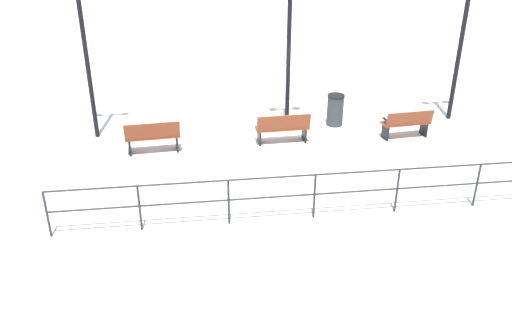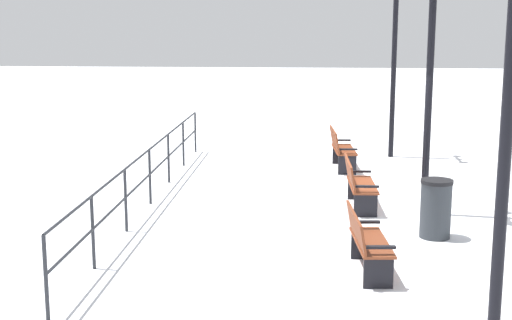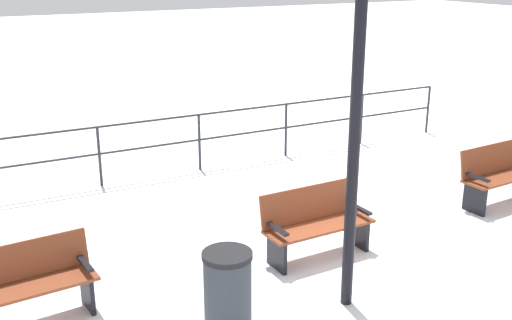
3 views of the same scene
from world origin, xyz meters
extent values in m
plane|color=white|center=(0.00, 0.00, 0.00)|extent=(80.00, 80.00, 0.00)
cube|color=brown|center=(0.01, -3.60, 0.45)|extent=(0.55, 1.44, 0.04)
cube|color=brown|center=(-0.21, -3.62, 0.67)|extent=(0.22, 1.41, 0.41)
cube|color=black|center=(0.06, -4.20, 0.22)|extent=(0.40, 0.08, 0.45)
cube|color=black|center=(-0.04, -3.00, 0.22)|extent=(0.40, 0.08, 0.45)
cube|color=black|center=(0.08, -4.20, 0.57)|extent=(0.40, 0.10, 0.04)
cube|color=black|center=(-0.02, -3.00, 0.57)|extent=(0.40, 0.10, 0.04)
cube|color=brown|center=(0.13, 0.00, 0.44)|extent=(0.51, 1.52, 0.04)
cube|color=brown|center=(-0.10, -0.01, 0.69)|extent=(0.16, 1.51, 0.46)
cube|color=black|center=(0.15, -0.65, 0.22)|extent=(0.42, 0.06, 0.44)
cube|color=black|center=(0.11, 0.65, 0.22)|extent=(0.42, 0.06, 0.44)
cube|color=black|center=(0.17, -0.65, 0.56)|extent=(0.42, 0.08, 0.04)
cube|color=black|center=(0.13, 0.65, 0.56)|extent=(0.42, 0.08, 0.04)
cube|color=brown|center=(-0.05, 3.60, 0.47)|extent=(0.56, 1.50, 0.04)
cube|color=brown|center=(-0.28, 3.59, 0.72)|extent=(0.21, 1.48, 0.47)
cube|color=black|center=(0.00, 2.97, 0.23)|extent=(0.41, 0.08, 0.47)
cube|color=black|center=(-0.09, 4.24, 0.23)|extent=(0.41, 0.08, 0.47)
cube|color=black|center=(0.02, 2.97, 0.59)|extent=(0.42, 0.10, 0.04)
cube|color=black|center=(-0.07, 4.24, 0.59)|extent=(0.42, 0.10, 0.04)
cylinder|color=black|center=(1.23, -5.54, 2.07)|extent=(0.14, 0.14, 4.14)
cylinder|color=black|center=(1.23, -0.35, 2.18)|extent=(0.13, 0.13, 4.35)
cylinder|color=black|center=(1.23, 5.28, 2.55)|extent=(0.13, 0.13, 5.10)
cylinder|color=#26282D|center=(-3.90, -3.72, 0.53)|extent=(0.05, 0.05, 1.06)
cylinder|color=#26282D|center=(-3.90, -1.86, 0.53)|extent=(0.05, 0.05, 1.06)
cylinder|color=#26282D|center=(-3.90, 0.00, 0.53)|extent=(0.05, 0.05, 1.06)
cylinder|color=#26282D|center=(-3.90, 1.86, 0.53)|extent=(0.05, 0.05, 1.06)
cylinder|color=#26282D|center=(-3.90, 3.72, 0.53)|extent=(0.05, 0.05, 1.06)
cylinder|color=#26282D|center=(-3.90, 5.58, 0.53)|extent=(0.05, 0.05, 1.06)
cylinder|color=#26282D|center=(-3.90, 0.00, 1.06)|extent=(0.04, 11.17, 0.04)
cylinder|color=#26282D|center=(-3.90, 0.00, 0.58)|extent=(0.04, 11.17, 0.04)
cylinder|color=#2D3338|center=(1.19, -1.83, 0.45)|extent=(0.49, 0.49, 0.90)
cylinder|color=black|center=(1.19, -1.83, 0.93)|extent=(0.52, 0.52, 0.06)
camera|label=1|loc=(-13.84, 2.59, 6.48)|focal=38.24mm
camera|label=2|loc=(-0.87, -13.42, 3.50)|focal=51.17mm
camera|label=3|loc=(6.24, -4.16, 3.77)|focal=43.07mm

